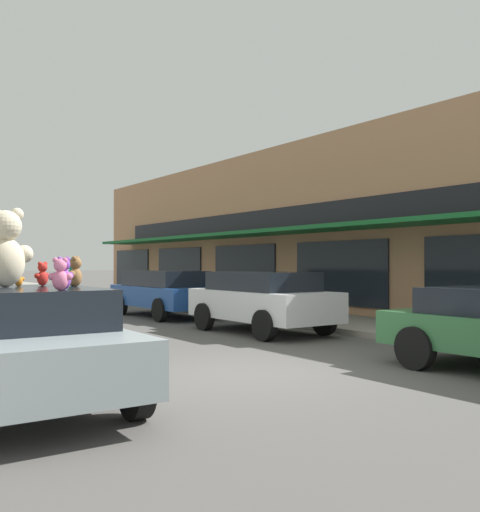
{
  "coord_description": "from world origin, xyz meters",
  "views": [
    {
      "loc": [
        -5.15,
        -7.2,
        1.69
      ],
      "look_at": [
        0.11,
        0.31,
        1.81
      ],
      "focal_mm": 40.0,
      "sensor_mm": 36.0,
      "label": 1
    }
  ],
  "objects_px": {
    "parked_car_far_center": "(262,299)",
    "parked_car_far_right": "(164,291)",
    "plush_art_car": "(22,342)",
    "teddy_bear_teal": "(72,272)",
    "teddy_bear_red": "(42,274)",
    "teddy_bear_brown": "(75,272)",
    "teddy_bear_purple": "(63,274)",
    "teddy_bear_giant": "(5,249)",
    "teddy_bear_pink": "(60,275)",
    "teddy_bear_orange": "(19,278)"
  },
  "relations": [
    {
      "from": "teddy_bear_giant",
      "to": "teddy_bear_pink",
      "type": "bearing_deg",
      "value": 95.67
    },
    {
      "from": "teddy_bear_brown",
      "to": "parked_car_far_center",
      "type": "height_order",
      "value": "teddy_bear_brown"
    },
    {
      "from": "parked_car_far_center",
      "to": "teddy_bear_giant",
      "type": "bearing_deg",
      "value": -151.3
    },
    {
      "from": "plush_art_car",
      "to": "teddy_bear_brown",
      "type": "relative_size",
      "value": 10.64
    },
    {
      "from": "teddy_bear_purple",
      "to": "teddy_bear_brown",
      "type": "bearing_deg",
      "value": -134.97
    },
    {
      "from": "teddy_bear_giant",
      "to": "teddy_bear_orange",
      "type": "distance_m",
      "value": 0.44
    },
    {
      "from": "teddy_bear_giant",
      "to": "teddy_bear_teal",
      "type": "distance_m",
      "value": 0.86
    },
    {
      "from": "plush_art_car",
      "to": "teddy_bear_orange",
      "type": "relative_size",
      "value": 18.13
    },
    {
      "from": "parked_car_far_center",
      "to": "parked_car_far_right",
      "type": "xyz_separation_m",
      "value": [
        0.0,
        5.15,
        -0.0
      ]
    },
    {
      "from": "plush_art_car",
      "to": "teddy_bear_purple",
      "type": "distance_m",
      "value": 1.11
    },
    {
      "from": "teddy_bear_brown",
      "to": "teddy_bear_pink",
      "type": "height_order",
      "value": "teddy_bear_brown"
    },
    {
      "from": "teddy_bear_giant",
      "to": "teddy_bear_red",
      "type": "height_order",
      "value": "teddy_bear_giant"
    },
    {
      "from": "teddy_bear_orange",
      "to": "teddy_bear_teal",
      "type": "bearing_deg",
      "value": 143.18
    },
    {
      "from": "teddy_bear_giant",
      "to": "teddy_bear_brown",
      "type": "distance_m",
      "value": 0.89
    },
    {
      "from": "teddy_bear_giant",
      "to": "teddy_bear_red",
      "type": "bearing_deg",
      "value": -168.47
    },
    {
      "from": "plush_art_car",
      "to": "teddy_bear_pink",
      "type": "xyz_separation_m",
      "value": [
        0.16,
        -0.89,
        0.81
      ]
    },
    {
      "from": "teddy_bear_giant",
      "to": "teddy_bear_teal",
      "type": "xyz_separation_m",
      "value": [
        0.79,
        -0.14,
        -0.3
      ]
    },
    {
      "from": "teddy_bear_red",
      "to": "parked_car_far_right",
      "type": "relative_size",
      "value": 0.07
    },
    {
      "from": "parked_car_far_center",
      "to": "plush_art_car",
      "type": "bearing_deg",
      "value": -148.44
    },
    {
      "from": "teddy_bear_purple",
      "to": "teddy_bear_red",
      "type": "xyz_separation_m",
      "value": [
        0.13,
        1.26,
        -0.03
      ]
    },
    {
      "from": "plush_art_car",
      "to": "teddy_bear_giant",
      "type": "xyz_separation_m",
      "value": [
        -0.11,
        0.38,
        1.12
      ]
    },
    {
      "from": "parked_car_far_center",
      "to": "parked_car_far_right",
      "type": "bearing_deg",
      "value": 90.0
    },
    {
      "from": "teddy_bear_giant",
      "to": "teddy_bear_purple",
      "type": "height_order",
      "value": "teddy_bear_giant"
    },
    {
      "from": "teddy_bear_red",
      "to": "teddy_bear_orange",
      "type": "relative_size",
      "value": 1.39
    },
    {
      "from": "teddy_bear_orange",
      "to": "teddy_bear_purple",
      "type": "bearing_deg",
      "value": 85.81
    },
    {
      "from": "teddy_bear_brown",
      "to": "parked_car_far_right",
      "type": "relative_size",
      "value": 0.08
    },
    {
      "from": "teddy_bear_orange",
      "to": "teddy_bear_pink",
      "type": "distance_m",
      "value": 1.41
    },
    {
      "from": "plush_art_car",
      "to": "parked_car_far_right",
      "type": "distance_m",
      "value": 11.42
    },
    {
      "from": "teddy_bear_giant",
      "to": "teddy_bear_teal",
      "type": "height_order",
      "value": "teddy_bear_giant"
    },
    {
      "from": "plush_art_car",
      "to": "teddy_bear_brown",
      "type": "height_order",
      "value": "teddy_bear_brown"
    },
    {
      "from": "teddy_bear_red",
      "to": "teddy_bear_orange",
      "type": "height_order",
      "value": "teddy_bear_red"
    },
    {
      "from": "teddy_bear_red",
      "to": "plush_art_car",
      "type": "bearing_deg",
      "value": 30.99
    },
    {
      "from": "parked_car_far_right",
      "to": "teddy_bear_orange",
      "type": "bearing_deg",
      "value": -127.08
    },
    {
      "from": "teddy_bear_orange",
      "to": "parked_car_far_center",
      "type": "xyz_separation_m",
      "value": [
        6.6,
        3.59,
        -0.69
      ]
    },
    {
      "from": "parked_car_far_right",
      "to": "plush_art_car",
      "type": "bearing_deg",
      "value": -125.83
    },
    {
      "from": "teddy_bear_orange",
      "to": "teddy_bear_pink",
      "type": "xyz_separation_m",
      "value": [
        0.08,
        -1.41,
        0.06
      ]
    },
    {
      "from": "teddy_bear_brown",
      "to": "parked_car_far_center",
      "type": "xyz_separation_m",
      "value": [
        6.04,
        4.09,
        -0.77
      ]
    },
    {
      "from": "parked_car_far_right",
      "to": "teddy_bear_pink",
      "type": "bearing_deg",
      "value": -122.72
    },
    {
      "from": "parked_car_far_right",
      "to": "teddy_bear_teal",
      "type": "bearing_deg",
      "value": -123.68
    },
    {
      "from": "teddy_bear_giant",
      "to": "teddy_bear_orange",
      "type": "xyz_separation_m",
      "value": [
        0.19,
        0.14,
        -0.37
      ]
    },
    {
      "from": "plush_art_car",
      "to": "teddy_bear_pink",
      "type": "height_order",
      "value": "teddy_bear_pink"
    },
    {
      "from": "teddy_bear_teal",
      "to": "teddy_bear_purple",
      "type": "height_order",
      "value": "teddy_bear_purple"
    },
    {
      "from": "parked_car_far_center",
      "to": "teddy_bear_brown",
      "type": "bearing_deg",
      "value": -145.94
    },
    {
      "from": "teddy_bear_red",
      "to": "teddy_bear_brown",
      "type": "bearing_deg",
      "value": 91.92
    },
    {
      "from": "teddy_bear_brown",
      "to": "parked_car_far_right",
      "type": "height_order",
      "value": "teddy_bear_brown"
    },
    {
      "from": "teddy_bear_giant",
      "to": "teddy_bear_purple",
      "type": "bearing_deg",
      "value": 102.08
    },
    {
      "from": "teddy_bear_red",
      "to": "parked_car_far_right",
      "type": "height_order",
      "value": "teddy_bear_red"
    },
    {
      "from": "plush_art_car",
      "to": "parked_car_far_right",
      "type": "relative_size",
      "value": 0.9
    },
    {
      "from": "teddy_bear_brown",
      "to": "parked_car_far_right",
      "type": "distance_m",
      "value": 11.07
    },
    {
      "from": "plush_art_car",
      "to": "teddy_bear_teal",
      "type": "height_order",
      "value": "teddy_bear_teal"
    }
  ]
}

